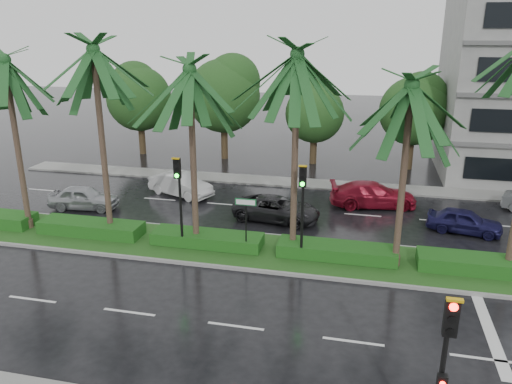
% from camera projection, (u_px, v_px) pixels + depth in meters
% --- Properties ---
extents(ground, '(120.00, 120.00, 0.00)m').
position_uv_depth(ground, '(266.00, 263.00, 21.85)').
color(ground, black).
rests_on(ground, ground).
extents(far_sidewalk, '(40.00, 2.00, 0.12)m').
position_uv_depth(far_sidewalk, '(303.00, 183.00, 32.94)').
color(far_sidewalk, slate).
rests_on(far_sidewalk, ground).
extents(median, '(36.00, 4.00, 0.15)m').
position_uv_depth(median, '(270.00, 252.00, 22.75)').
color(median, gray).
rests_on(median, ground).
extents(hedge, '(35.20, 1.40, 0.60)m').
position_uv_depth(hedge, '(270.00, 245.00, 22.64)').
color(hedge, '#1A4112').
rests_on(hedge, median).
extents(lane_markings, '(34.00, 13.06, 0.01)m').
position_uv_depth(lane_markings, '(335.00, 275.00, 20.81)').
color(lane_markings, silver).
rests_on(lane_markings, ground).
extents(palm_row, '(26.30, 4.20, 10.50)m').
position_uv_depth(palm_row, '(242.00, 74.00, 20.57)').
color(palm_row, '#3B2C22').
rests_on(palm_row, median).
extents(signal_near, '(0.34, 0.45, 4.36)m').
position_uv_depth(signal_near, '(443.00, 372.00, 11.10)').
color(signal_near, black).
rests_on(signal_near, near_sidewalk).
extents(signal_median_left, '(0.34, 0.42, 4.36)m').
position_uv_depth(signal_median_left, '(179.00, 190.00, 22.04)').
color(signal_median_left, black).
rests_on(signal_median_left, median).
extents(signal_median_right, '(0.34, 0.42, 4.36)m').
position_uv_depth(signal_median_right, '(302.00, 199.00, 20.87)').
color(signal_median_right, black).
rests_on(signal_median_right, median).
extents(street_sign, '(0.95, 0.09, 2.60)m').
position_uv_depth(street_sign, '(246.00, 212.00, 21.85)').
color(street_sign, black).
rests_on(street_sign, median).
extents(bg_trees, '(33.24, 5.59, 8.08)m').
position_uv_depth(bg_trees, '(312.00, 100.00, 36.69)').
color(bg_trees, '#3D321C').
rests_on(bg_trees, ground).
extents(car_silver, '(2.02, 4.04, 1.32)m').
position_uv_depth(car_silver, '(84.00, 198.00, 28.27)').
color(car_silver, '#A5A7AC').
rests_on(car_silver, ground).
extents(car_white, '(2.92, 4.46, 1.39)m').
position_uv_depth(car_white, '(181.00, 185.00, 30.51)').
color(car_white, '#BABABA').
rests_on(car_white, ground).
extents(car_darkgrey, '(2.70, 4.85, 1.28)m').
position_uv_depth(car_darkgrey, '(277.00, 209.00, 26.59)').
color(car_darkgrey, black).
rests_on(car_darkgrey, ground).
extents(car_red, '(2.85, 5.18, 1.42)m').
position_uv_depth(car_red, '(373.00, 195.00, 28.64)').
color(car_red, maroon).
rests_on(car_red, ground).
extents(car_blue, '(2.14, 3.81, 1.22)m').
position_uv_depth(car_blue, '(464.00, 221.00, 24.97)').
color(car_blue, '#191747').
rests_on(car_blue, ground).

